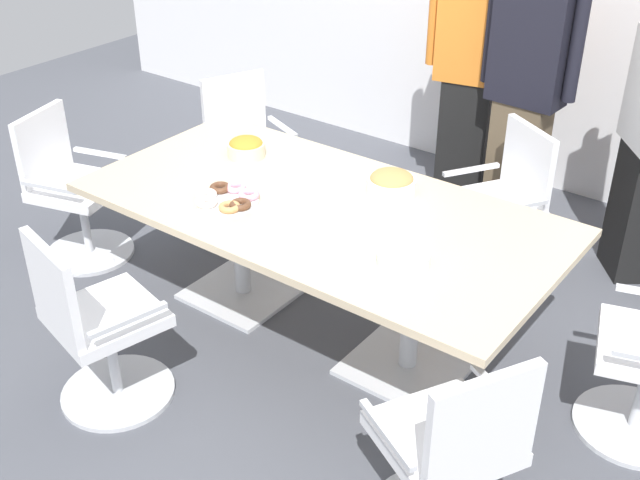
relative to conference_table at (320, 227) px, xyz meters
name	(u,v)px	position (x,y,z in m)	size (l,w,h in m)	color
ground_plane	(320,328)	(0.00, 0.00, -0.63)	(10.00, 10.00, 0.01)	#4C4F56
conference_table	(320,227)	(0.00, 0.00, 0.00)	(2.40, 1.20, 0.75)	#CCB793
office_chair_0	(73,194)	(-1.65, -0.26, -0.22)	(0.67, 0.67, 0.91)	silver
office_chair_1	(96,331)	(-0.47, -1.06, -0.22)	(0.65, 0.65, 0.91)	silver
office_chair_2	(450,458)	(1.19, -0.78, -0.22)	(0.73, 0.73, 0.91)	silver
office_chair_4	(498,213)	(0.49, 1.05, -0.22)	(0.74, 0.74, 0.91)	silver
office_chair_5	(246,156)	(-1.19, 0.78, -0.22)	(0.71, 0.71, 0.91)	silver
person_standing_0	(472,65)	(-0.08, 1.70, 0.37)	(0.61, 0.30, 1.88)	black
person_standing_1	(526,87)	(0.35, 1.57, 0.36)	(0.61, 0.25, 1.87)	brown
snack_bowl_cookies	(391,183)	(0.21, 0.32, 0.18)	(0.25, 0.25, 0.12)	white
snack_bowl_chips_orange	(246,147)	(-0.68, 0.22, 0.18)	(0.21, 0.21, 0.11)	beige
donut_platter	(227,198)	(-0.39, -0.25, 0.15)	(0.32, 0.31, 0.04)	white
plate_stack	(403,258)	(0.61, -0.21, 0.15)	(0.23, 0.23, 0.05)	white
napkin_pile	(308,239)	(0.18, -0.33, 0.15)	(0.17, 0.17, 0.06)	white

